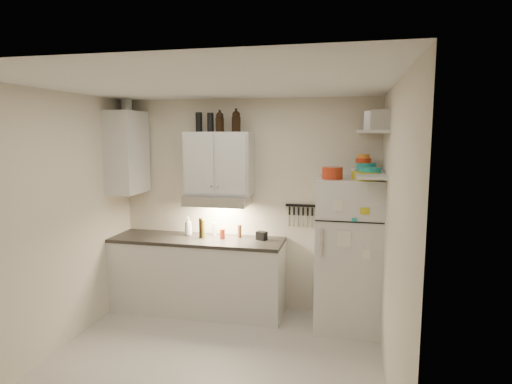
# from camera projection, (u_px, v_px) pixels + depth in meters

# --- Properties ---
(floor) EXTENTS (3.20, 3.00, 0.02)m
(floor) POSITION_uv_depth(u_px,v_px,m) (210.00, 367.00, 4.04)
(floor) COLOR #BBB5AD
(floor) RESTS_ON ground
(ceiling) EXTENTS (3.20, 3.00, 0.02)m
(ceiling) POSITION_uv_depth(u_px,v_px,m) (205.00, 83.00, 3.68)
(ceiling) COLOR white
(ceiling) RESTS_ON ground
(back_wall) EXTENTS (3.20, 0.02, 2.60)m
(back_wall) POSITION_uv_depth(u_px,v_px,m) (247.00, 205.00, 5.32)
(back_wall) COLOR beige
(back_wall) RESTS_ON ground
(left_wall) EXTENTS (0.02, 3.00, 2.60)m
(left_wall) POSITION_uv_depth(u_px,v_px,m) (52.00, 224.00, 4.20)
(left_wall) COLOR beige
(left_wall) RESTS_ON ground
(right_wall) EXTENTS (0.02, 3.00, 2.60)m
(right_wall) POSITION_uv_depth(u_px,v_px,m) (394.00, 241.00, 3.51)
(right_wall) COLOR beige
(right_wall) RESTS_ON ground
(base_cabinet) EXTENTS (2.10, 0.60, 0.88)m
(base_cabinet) POSITION_uv_depth(u_px,v_px,m) (198.00, 276.00, 5.25)
(base_cabinet) COLOR silver
(base_cabinet) RESTS_ON floor
(countertop) EXTENTS (2.10, 0.62, 0.04)m
(countertop) POSITION_uv_depth(u_px,v_px,m) (197.00, 240.00, 5.19)
(countertop) COLOR #2A2724
(countertop) RESTS_ON base_cabinet
(upper_cabinet) EXTENTS (0.80, 0.33, 0.75)m
(upper_cabinet) POSITION_uv_depth(u_px,v_px,m) (219.00, 163.00, 5.14)
(upper_cabinet) COLOR silver
(upper_cabinet) RESTS_ON back_wall
(side_cabinet) EXTENTS (0.33, 0.55, 1.00)m
(side_cabinet) POSITION_uv_depth(u_px,v_px,m) (127.00, 152.00, 5.24)
(side_cabinet) COLOR silver
(side_cabinet) RESTS_ON left_wall
(range_hood) EXTENTS (0.76, 0.46, 0.12)m
(range_hood) POSITION_uv_depth(u_px,v_px,m) (218.00, 200.00, 5.14)
(range_hood) COLOR silver
(range_hood) RESTS_ON back_wall
(fridge) EXTENTS (0.70, 0.68, 1.70)m
(fridge) POSITION_uv_depth(u_px,v_px,m) (348.00, 254.00, 4.77)
(fridge) COLOR silver
(fridge) RESTS_ON floor
(shelf_hi) EXTENTS (0.30, 0.95, 0.03)m
(shelf_hi) POSITION_uv_depth(u_px,v_px,m) (372.00, 132.00, 4.42)
(shelf_hi) COLOR silver
(shelf_hi) RESTS_ON right_wall
(shelf_lo) EXTENTS (0.30, 0.95, 0.03)m
(shelf_lo) POSITION_uv_depth(u_px,v_px,m) (370.00, 174.00, 4.48)
(shelf_lo) COLOR silver
(shelf_lo) RESTS_ON right_wall
(knife_strip) EXTENTS (0.42, 0.02, 0.03)m
(knife_strip) POSITION_uv_depth(u_px,v_px,m) (303.00, 206.00, 5.14)
(knife_strip) COLOR black
(knife_strip) RESTS_ON back_wall
(dutch_oven) EXTENTS (0.29, 0.29, 0.13)m
(dutch_oven) POSITION_uv_depth(u_px,v_px,m) (332.00, 173.00, 4.54)
(dutch_oven) COLOR #AA2D13
(dutch_oven) RESTS_ON fridge
(book_stack) EXTENTS (0.27, 0.30, 0.08)m
(book_stack) POSITION_uv_depth(u_px,v_px,m) (365.00, 176.00, 4.44)
(book_stack) COLOR gold
(book_stack) RESTS_ON fridge
(spice_jar) EXTENTS (0.08, 0.08, 0.11)m
(spice_jar) POSITION_uv_depth(u_px,v_px,m) (354.00, 173.00, 4.60)
(spice_jar) COLOR silver
(spice_jar) RESTS_ON fridge
(stock_pot) EXTENTS (0.27, 0.27, 0.19)m
(stock_pot) POSITION_uv_depth(u_px,v_px,m) (375.00, 121.00, 4.61)
(stock_pot) COLOR silver
(stock_pot) RESTS_ON shelf_hi
(tin_a) EXTENTS (0.24, 0.23, 0.19)m
(tin_a) POSITION_uv_depth(u_px,v_px,m) (376.00, 121.00, 4.35)
(tin_a) COLOR #AAAAAD
(tin_a) RESTS_ON shelf_hi
(tin_b) EXTENTS (0.21, 0.21, 0.19)m
(tin_b) POSITION_uv_depth(u_px,v_px,m) (381.00, 120.00, 4.10)
(tin_b) COLOR #AAAAAD
(tin_b) RESTS_ON shelf_hi
(bowl_teal) EXTENTS (0.22, 0.22, 0.09)m
(bowl_teal) POSITION_uv_depth(u_px,v_px,m) (366.00, 167.00, 4.72)
(bowl_teal) COLOR teal
(bowl_teal) RESTS_ON shelf_lo
(bowl_orange) EXTENTS (0.17, 0.17, 0.05)m
(bowl_orange) POSITION_uv_depth(u_px,v_px,m) (363.00, 160.00, 4.71)
(bowl_orange) COLOR #BA2E11
(bowl_orange) RESTS_ON bowl_teal
(bowl_yellow) EXTENTS (0.13, 0.13, 0.04)m
(bowl_yellow) POSITION_uv_depth(u_px,v_px,m) (364.00, 156.00, 4.70)
(bowl_yellow) COLOR orange
(bowl_yellow) RESTS_ON bowl_orange
(plates) EXTENTS (0.26, 0.26, 0.05)m
(plates) POSITION_uv_depth(u_px,v_px,m) (370.00, 170.00, 4.47)
(plates) COLOR teal
(plates) RESTS_ON shelf_lo
(growler_a) EXTENTS (0.11, 0.11, 0.24)m
(growler_a) POSITION_uv_depth(u_px,v_px,m) (220.00, 122.00, 5.01)
(growler_a) COLOR black
(growler_a) RESTS_ON upper_cabinet
(growler_b) EXTENTS (0.14, 0.14, 0.25)m
(growler_b) POSITION_uv_depth(u_px,v_px,m) (236.00, 121.00, 4.98)
(growler_b) COLOR black
(growler_b) RESTS_ON upper_cabinet
(thermos_a) EXTENTS (0.08, 0.08, 0.22)m
(thermos_a) POSITION_uv_depth(u_px,v_px,m) (210.00, 122.00, 5.05)
(thermos_a) COLOR black
(thermos_a) RESTS_ON upper_cabinet
(thermos_b) EXTENTS (0.09, 0.09, 0.23)m
(thermos_b) POSITION_uv_depth(u_px,v_px,m) (199.00, 122.00, 5.11)
(thermos_b) COLOR black
(thermos_b) RESTS_ON upper_cabinet
(side_jar) EXTENTS (0.13, 0.13, 0.17)m
(side_jar) POSITION_uv_depth(u_px,v_px,m) (126.00, 104.00, 5.26)
(side_jar) COLOR silver
(side_jar) RESTS_ON side_cabinet
(soap_bottle) EXTENTS (0.11, 0.11, 0.26)m
(soap_bottle) POSITION_uv_depth(u_px,v_px,m) (188.00, 225.00, 5.31)
(soap_bottle) COLOR silver
(soap_bottle) RESTS_ON countertop
(pepper_mill) EXTENTS (0.05, 0.05, 0.16)m
(pepper_mill) POSITION_uv_depth(u_px,v_px,m) (240.00, 231.00, 5.22)
(pepper_mill) COLOR brown
(pepper_mill) RESTS_ON countertop
(oil_bottle) EXTENTS (0.06, 0.06, 0.23)m
(oil_bottle) POSITION_uv_depth(u_px,v_px,m) (203.00, 229.00, 5.16)
(oil_bottle) COLOR olive
(oil_bottle) RESTS_ON countertop
(vinegar_bottle) EXTENTS (0.07, 0.07, 0.24)m
(vinegar_bottle) POSITION_uv_depth(u_px,v_px,m) (201.00, 228.00, 5.18)
(vinegar_bottle) COLOR black
(vinegar_bottle) RESTS_ON countertop
(clear_bottle) EXTENTS (0.07, 0.07, 0.17)m
(clear_bottle) POSITION_uv_depth(u_px,v_px,m) (215.00, 229.00, 5.28)
(clear_bottle) COLOR silver
(clear_bottle) RESTS_ON countertop
(red_jar) EXTENTS (0.07, 0.07, 0.12)m
(red_jar) POSITION_uv_depth(u_px,v_px,m) (222.00, 234.00, 5.15)
(red_jar) COLOR #AA2D13
(red_jar) RESTS_ON countertop
(caddy) EXTENTS (0.14, 0.13, 0.10)m
(caddy) POSITION_uv_depth(u_px,v_px,m) (262.00, 236.00, 5.10)
(caddy) COLOR black
(caddy) RESTS_ON countertop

